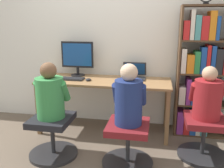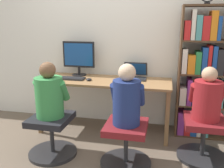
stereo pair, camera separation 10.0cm
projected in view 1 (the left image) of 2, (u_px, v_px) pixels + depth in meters
The scene contains 14 objects.
ground_plane at pixel (99, 140), 3.29m from camera, with size 14.00×14.00×0.00m, color brown.
wall_back at pixel (110, 37), 3.65m from camera, with size 10.00×0.05×2.60m.
desk at pixel (104, 85), 3.43m from camera, with size 1.80×0.65×0.74m.
desktop_monitor at pixel (77, 58), 3.62m from camera, with size 0.48×0.21×0.50m.
laptop at pixel (134, 75), 3.49m from camera, with size 0.32×0.32×0.22m.
keyboard at pixel (69, 79), 3.44m from camera, with size 0.40×0.17×0.03m.
computer_mouse_by_keyboard at pixel (88, 80), 3.36m from camera, with size 0.07×0.10×0.03m.
office_chair_left at pixel (53, 135), 2.87m from camera, with size 0.56×0.56×0.48m.
office_chair_right at pixel (128, 143), 2.69m from camera, with size 0.56×0.56×0.48m.
person_at_monitor at pixel (50, 94), 2.75m from camera, with size 0.38×0.32×0.63m.
person_at_laptop at pixel (129, 98), 2.57m from camera, with size 0.35×0.31×0.64m.
bookshelf at pixel (201, 75), 3.28m from camera, with size 0.72×0.32×1.72m.
office_chair_side at pixel (204, 136), 2.85m from camera, with size 0.56×0.56×0.48m.
person_near_shelf at pixel (207, 97), 2.73m from camera, with size 0.37×0.31×0.59m.
Camera 1 is at (0.72, -2.92, 1.55)m, focal length 40.00 mm.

